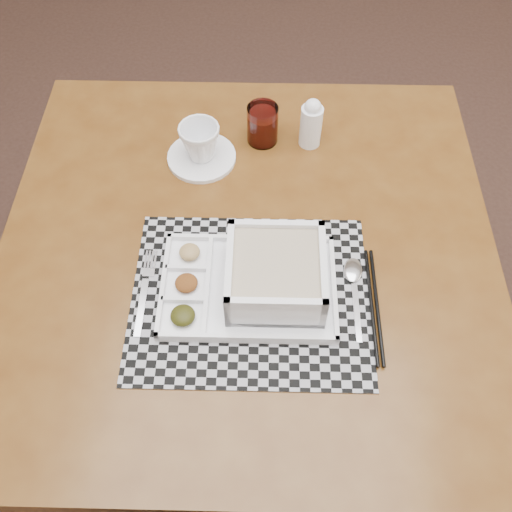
{
  "coord_description": "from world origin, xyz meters",
  "views": [
    {
      "loc": [
        -0.0,
        -0.51,
        1.64
      ],
      "look_at": [
        -0.08,
        0.06,
        0.79
      ],
      "focal_mm": 40.0,
      "sensor_mm": 36.0,
      "label": 1
    }
  ],
  "objects_px": {
    "dining_table": "(248,265)",
    "creamer_bottle": "(311,123)",
    "serving_tray": "(266,278)",
    "cup": "(200,142)",
    "juice_glass": "(263,126)"
  },
  "relations": [
    {
      "from": "dining_table",
      "to": "creamer_bottle",
      "type": "bearing_deg",
      "value": 71.97
    },
    {
      "from": "serving_tray",
      "to": "cup",
      "type": "relative_size",
      "value": 3.92
    },
    {
      "from": "dining_table",
      "to": "creamer_bottle",
      "type": "distance_m",
      "value": 0.34
    },
    {
      "from": "cup",
      "to": "creamer_bottle",
      "type": "xyz_separation_m",
      "value": [
        0.23,
        0.08,
        0.01
      ]
    },
    {
      "from": "serving_tray",
      "to": "dining_table",
      "type": "bearing_deg",
      "value": 116.73
    },
    {
      "from": "serving_tray",
      "to": "cup",
      "type": "xyz_separation_m",
      "value": [
        -0.18,
        0.31,
        0.01
      ]
    },
    {
      "from": "serving_tray",
      "to": "juice_glass",
      "type": "distance_m",
      "value": 0.39
    },
    {
      "from": "cup",
      "to": "juice_glass",
      "type": "height_order",
      "value": "same"
    },
    {
      "from": "serving_tray",
      "to": "creamer_bottle",
      "type": "relative_size",
      "value": 2.86
    },
    {
      "from": "serving_tray",
      "to": "juice_glass",
      "type": "xyz_separation_m",
      "value": [
        -0.06,
        0.39,
        0.0
      ]
    },
    {
      "from": "juice_glass",
      "to": "serving_tray",
      "type": "bearing_deg",
      "value": -81.57
    },
    {
      "from": "serving_tray",
      "to": "juice_glass",
      "type": "bearing_deg",
      "value": 98.43
    },
    {
      "from": "juice_glass",
      "to": "creamer_bottle",
      "type": "height_order",
      "value": "creamer_bottle"
    },
    {
      "from": "cup",
      "to": "juice_glass",
      "type": "bearing_deg",
      "value": 17.32
    },
    {
      "from": "dining_table",
      "to": "cup",
      "type": "height_order",
      "value": "cup"
    }
  ]
}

